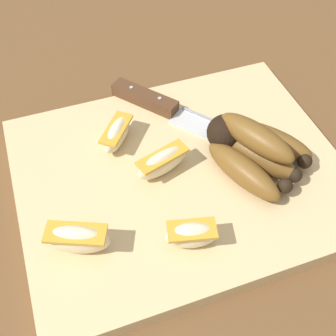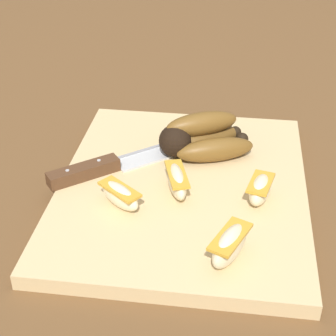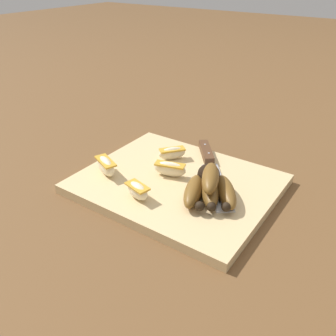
{
  "view_description": "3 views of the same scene",
  "coord_description": "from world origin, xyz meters",
  "px_view_note": "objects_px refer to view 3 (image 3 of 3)",
  "views": [
    {
      "loc": [
        -0.14,
        -0.32,
        0.44
      ],
      "look_at": [
        -0.03,
        0.0,
        0.03
      ],
      "focal_mm": 46.85,
      "sensor_mm": 36.0,
      "label": 1
    },
    {
      "loc": [
        -0.61,
        -0.06,
        0.43
      ],
      "look_at": [
        -0.04,
        0.02,
        0.06
      ],
      "focal_mm": 58.82,
      "sensor_mm": 36.0,
      "label": 2
    },
    {
      "loc": [
        0.34,
        -0.54,
        0.43
      ],
      "look_at": [
        -0.02,
        -0.01,
        0.05
      ],
      "focal_mm": 38.42,
      "sensor_mm": 36.0,
      "label": 3
    }
  ],
  "objects_px": {
    "apple_wedge_near": "(172,153)",
    "apple_wedge_middle": "(106,166)",
    "apple_wedge_extra": "(170,169)",
    "chefs_knife": "(210,163)",
    "apple_wedge_far": "(138,190)",
    "banana_bunch": "(210,186)"
  },
  "relations": [
    {
      "from": "apple_wedge_extra",
      "to": "apple_wedge_far",
      "type": "bearing_deg",
      "value": -92.45
    },
    {
      "from": "apple_wedge_middle",
      "to": "apple_wedge_far",
      "type": "bearing_deg",
      "value": -16.35
    },
    {
      "from": "banana_bunch",
      "to": "apple_wedge_middle",
      "type": "height_order",
      "value": "banana_bunch"
    },
    {
      "from": "banana_bunch",
      "to": "apple_wedge_near",
      "type": "relative_size",
      "value": 2.28
    },
    {
      "from": "apple_wedge_extra",
      "to": "chefs_knife",
      "type": "bearing_deg",
      "value": 61.95
    },
    {
      "from": "apple_wedge_near",
      "to": "apple_wedge_middle",
      "type": "bearing_deg",
      "value": -120.15
    },
    {
      "from": "banana_bunch",
      "to": "chefs_knife",
      "type": "xyz_separation_m",
      "value": [
        -0.06,
        0.11,
        -0.02
      ]
    },
    {
      "from": "apple_wedge_near",
      "to": "apple_wedge_extra",
      "type": "xyz_separation_m",
      "value": [
        0.04,
        -0.07,
        0.0
      ]
    },
    {
      "from": "apple_wedge_near",
      "to": "apple_wedge_extra",
      "type": "relative_size",
      "value": 0.87
    },
    {
      "from": "chefs_knife",
      "to": "apple_wedge_near",
      "type": "bearing_deg",
      "value": -164.46
    },
    {
      "from": "apple_wedge_near",
      "to": "apple_wedge_far",
      "type": "height_order",
      "value": "apple_wedge_far"
    },
    {
      "from": "chefs_knife",
      "to": "apple_wedge_near",
      "type": "xyz_separation_m",
      "value": [
        -0.09,
        -0.02,
        0.01
      ]
    },
    {
      "from": "chefs_knife",
      "to": "apple_wedge_middle",
      "type": "bearing_deg",
      "value": -135.86
    },
    {
      "from": "chefs_knife",
      "to": "apple_wedge_middle",
      "type": "relative_size",
      "value": 3.24
    },
    {
      "from": "chefs_knife",
      "to": "apple_wedge_near",
      "type": "relative_size",
      "value": 3.7
    },
    {
      "from": "banana_bunch",
      "to": "apple_wedge_far",
      "type": "bearing_deg",
      "value": -143.1
    },
    {
      "from": "apple_wedge_far",
      "to": "apple_wedge_extra",
      "type": "distance_m",
      "value": 0.11
    },
    {
      "from": "banana_bunch",
      "to": "apple_wedge_near",
      "type": "height_order",
      "value": "banana_bunch"
    },
    {
      "from": "chefs_knife",
      "to": "apple_wedge_far",
      "type": "height_order",
      "value": "apple_wedge_far"
    },
    {
      "from": "banana_bunch",
      "to": "apple_wedge_near",
      "type": "distance_m",
      "value": 0.17
    },
    {
      "from": "apple_wedge_middle",
      "to": "apple_wedge_far",
      "type": "distance_m",
      "value": 0.12
    },
    {
      "from": "banana_bunch",
      "to": "chefs_knife",
      "type": "height_order",
      "value": "banana_bunch"
    }
  ]
}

